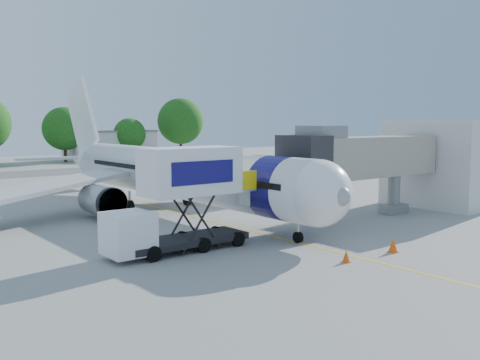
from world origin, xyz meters
TOP-DOWN VIEW (x-y plane):
  - ground at (0.00, 0.00)m, footprint 160.00×160.00m
  - guidance_line at (0.00, 0.00)m, footprint 0.15×70.00m
  - taxiway_strip at (0.00, 42.00)m, footprint 120.00×10.00m
  - aircraft at (0.00, 4.12)m, footprint 34.17×37.73m
  - jet_bridge at (7.99, -7.00)m, footprint 13.90×3.20m
  - terminal_stub at (18.50, -7.00)m, footprint 5.00×8.00m
  - catering_hiloader at (-6.26, -7.00)m, footprint 8.50×2.44m
  - ground_tug at (3.91, -16.76)m, footprint 4.05×2.45m
  - safety_cone_a at (-1.18, -14.01)m, footprint 0.39×0.39m
  - safety_cone_b at (2.32, -14.22)m, footprint 0.49×0.49m
  - outbuilding_right at (22.00, 62.00)m, footprint 16.40×7.40m
  - tree_e at (12.42, 59.16)m, footprint 7.36×7.36m
  - tree_f at (24.61, 59.22)m, footprint 5.91×5.91m
  - tree_g at (35.55, 58.99)m, footprint 9.00×9.00m

SIDE VIEW (x-z plane):
  - ground at x=0.00m, z-range 0.00..0.00m
  - taxiway_strip at x=0.00m, z-range 0.00..0.01m
  - guidance_line at x=0.00m, z-range 0.00..0.01m
  - safety_cone_a at x=-1.18m, z-range -0.01..0.60m
  - safety_cone_b at x=2.32m, z-range -0.02..0.77m
  - ground_tug at x=3.91m, z-range 0.04..1.57m
  - outbuilding_right at x=22.00m, z-range 0.01..5.31m
  - catering_hiloader at x=-6.26m, z-range 0.01..5.51m
  - aircraft at x=0.00m, z-range -2.73..8.62m
  - terminal_stub at x=18.50m, z-range 0.00..7.00m
  - jet_bridge at x=7.99m, z-range 1.04..7.64m
  - tree_f at x=24.61m, z-range 0.80..8.34m
  - tree_e at x=12.42m, z-range 1.00..10.38m
  - tree_g at x=35.55m, z-range 1.23..12.70m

